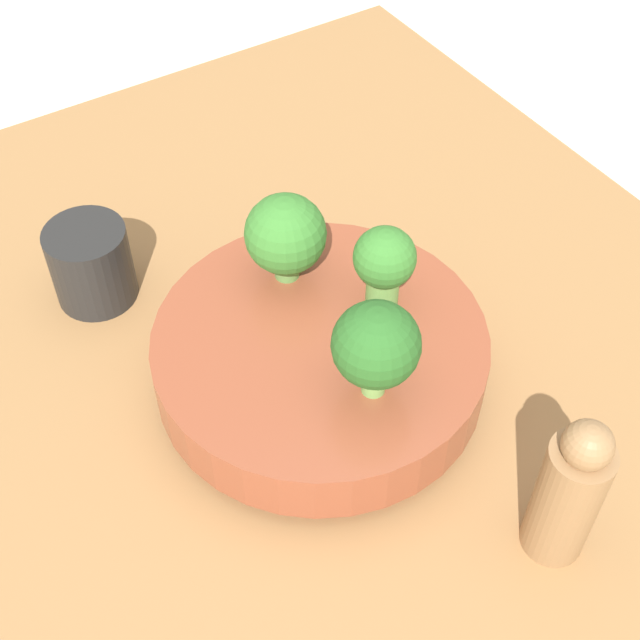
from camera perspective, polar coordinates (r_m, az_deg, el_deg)
ground_plane at (r=0.79m, az=1.30°, el=-6.56°), size 6.00×6.00×0.00m
table at (r=0.77m, az=1.32°, el=-5.88°), size 1.06×0.82×0.03m
bowl at (r=0.74m, az=0.00°, el=-2.40°), size 0.28×0.28×0.06m
broccoli_floret_left at (r=0.74m, az=-2.22°, el=5.46°), size 0.07×0.07×0.08m
broccoli_floret_back at (r=0.72m, az=4.14°, el=3.68°), size 0.05×0.05×0.08m
broccoli_floret_right at (r=0.65m, az=3.52°, el=-1.71°), size 0.07×0.07×0.09m
cup at (r=0.84m, az=-14.43°, el=3.49°), size 0.07×0.07×0.08m
pepper_mill at (r=0.66m, az=15.65°, el=-10.58°), size 0.05×0.05×0.14m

